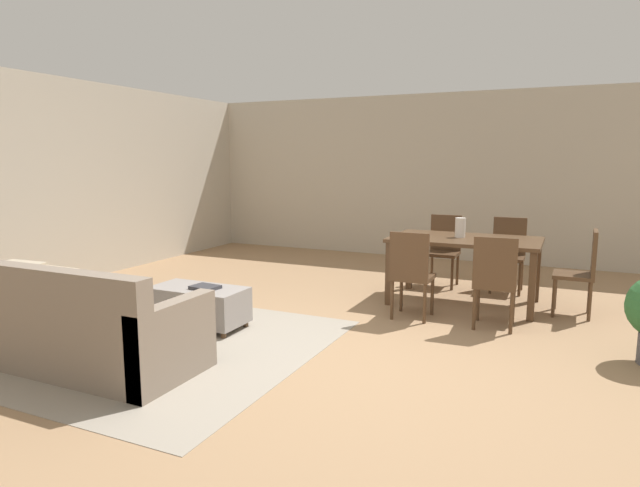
{
  "coord_description": "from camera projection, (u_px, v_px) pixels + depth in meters",
  "views": [
    {
      "loc": [
        1.63,
        -4.0,
        1.65
      ],
      "look_at": [
        -0.88,
        1.43,
        0.71
      ],
      "focal_mm": 30.52,
      "sensor_mm": 36.0,
      "label": 1
    }
  ],
  "objects": [
    {
      "name": "couch",
      "position": [
        80.0,
        330.0,
        4.33
      ],
      "size": [
        1.93,
        0.85,
        0.86
      ],
      "color": "gray",
      "rests_on": "ground_plane"
    },
    {
      "name": "vase_centerpiece",
      "position": [
        460.0,
        228.0,
        6.21
      ],
      "size": [
        0.12,
        0.12,
        0.22
      ],
      "primitive_type": "cylinder",
      "color": "silver",
      "rests_on": "dining_table"
    },
    {
      "name": "book_on_ottoman",
      "position": [
        205.0,
        287.0,
        5.27
      ],
      "size": [
        0.28,
        0.22,
        0.03
      ],
      "primitive_type": "cube",
      "rotation": [
        0.0,
        0.0,
        -0.1
      ],
      "color": "#333338",
      "rests_on": "ottoman_table"
    },
    {
      "name": "dining_chair_head_east",
      "position": [
        583.0,
        268.0,
        5.68
      ],
      "size": [
        0.41,
        0.41,
        0.92
      ],
      "color": "#513823",
      "rests_on": "ground_plane"
    },
    {
      "name": "ground_plane",
      "position": [
        344.0,
        359.0,
        4.52
      ],
      "size": [
        10.8,
        10.8,
        0.0
      ],
      "primitive_type": "plane",
      "color": "#9E7A56"
    },
    {
      "name": "dining_chair_near_left",
      "position": [
        411.0,
        270.0,
        5.57
      ],
      "size": [
        0.4,
        0.4,
        0.92
      ],
      "color": "#513823",
      "rests_on": "ground_plane"
    },
    {
      "name": "dining_table",
      "position": [
        465.0,
        246.0,
        6.18
      ],
      "size": [
        1.64,
        0.97,
        0.76
      ],
      "color": "#513823",
      "rests_on": "ground_plane"
    },
    {
      "name": "dining_chair_far_left",
      "position": [
        444.0,
        246.0,
        7.11
      ],
      "size": [
        0.4,
        0.4,
        0.92
      ],
      "color": "#513823",
      "rests_on": "ground_plane"
    },
    {
      "name": "area_rug",
      "position": [
        149.0,
        343.0,
        4.9
      ],
      "size": [
        3.0,
        2.8,
        0.01
      ],
      "primitive_type": "cube",
      "color": "gray",
      "rests_on": "ground_plane"
    },
    {
      "name": "ottoman_table",
      "position": [
        199.0,
        304.0,
        5.36
      ],
      "size": [
        0.94,
        0.48,
        0.4
      ],
      "color": "gray",
      "rests_on": "ground_plane"
    },
    {
      "name": "dining_chair_near_right",
      "position": [
        495.0,
        277.0,
        5.23
      ],
      "size": [
        0.42,
        0.42,
        0.92
      ],
      "color": "#513823",
      "rests_on": "ground_plane"
    },
    {
      "name": "dining_chair_far_right",
      "position": [
        508.0,
        250.0,
        6.8
      ],
      "size": [
        0.41,
        0.41,
        0.92
      ],
      "color": "#513823",
      "rests_on": "ground_plane"
    },
    {
      "name": "wall_back",
      "position": [
        462.0,
        177.0,
        8.8
      ],
      "size": [
        9.0,
        0.12,
        2.7
      ],
      "primitive_type": "cube",
      "color": "#BCB2A0",
      "rests_on": "ground_plane"
    },
    {
      "name": "wall_left",
      "position": [
        19.0,
        184.0,
        6.63
      ],
      "size": [
        0.12,
        11.0,
        2.7
      ],
      "primitive_type": "cube",
      "color": "#BCB2A0",
      "rests_on": "ground_plane"
    }
  ]
}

